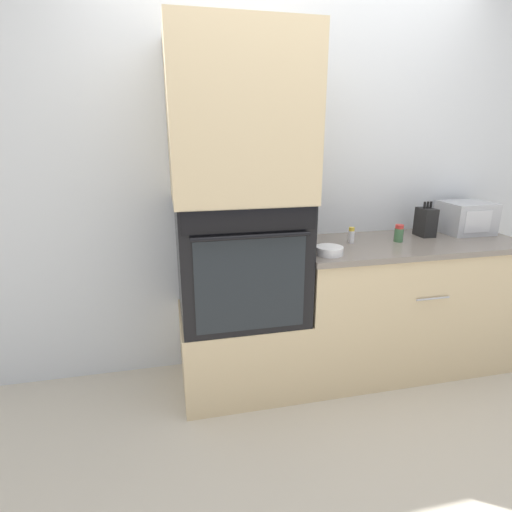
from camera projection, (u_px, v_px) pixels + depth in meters
ground_plane at (312, 403)px, 2.41m from camera, size 12.00×12.00×0.00m
wall_back at (286, 183)px, 2.64m from camera, size 8.00×0.05×2.50m
oven_cabinet_base at (241, 348)px, 2.54m from camera, size 0.75×0.60×0.50m
wall_oven at (240, 259)px, 2.36m from camera, size 0.72×0.64×0.70m
oven_cabinet_upper at (238, 119)px, 2.14m from camera, size 0.75×0.60×0.87m
counter_unit at (401, 304)px, 2.72m from camera, size 1.49×0.63×0.89m
microwave at (466, 217)px, 2.78m from camera, size 0.32×0.28×0.21m
knife_block at (426, 222)px, 2.69m from camera, size 0.09×0.13×0.23m
bowl at (329, 251)px, 2.29m from camera, size 0.16×0.16×0.05m
condiment_jar_near at (351, 235)px, 2.53m from camera, size 0.04×0.04×0.10m
condiment_jar_mid at (399, 233)px, 2.56m from camera, size 0.06×0.06×0.11m
condiment_jar_far at (305, 236)px, 2.59m from camera, size 0.05×0.05×0.06m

